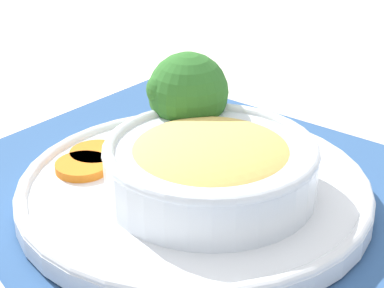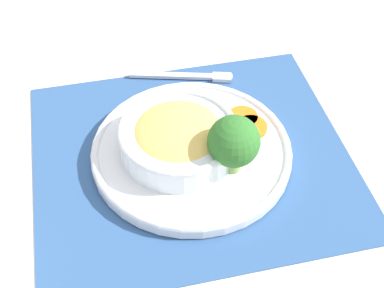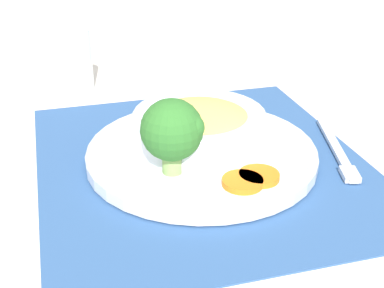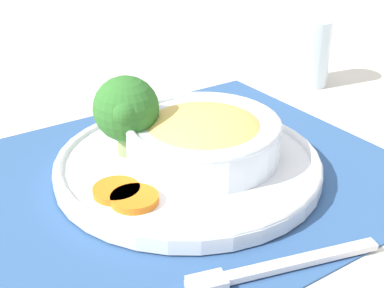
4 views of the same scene
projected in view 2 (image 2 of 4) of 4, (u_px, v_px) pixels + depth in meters
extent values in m
plane|color=beige|center=(191.00, 157.00, 0.81)|extent=(4.00, 4.00, 0.00)
cube|color=#2D5184|center=(191.00, 156.00, 0.81)|extent=(0.47, 0.51, 0.00)
cylinder|color=silver|center=(191.00, 152.00, 0.80)|extent=(0.30, 0.30, 0.02)
torus|color=silver|center=(191.00, 148.00, 0.79)|extent=(0.30, 0.30, 0.01)
cylinder|color=silver|center=(178.00, 138.00, 0.78)|extent=(0.17, 0.17, 0.04)
torus|color=silver|center=(178.00, 129.00, 0.76)|extent=(0.17, 0.17, 0.01)
ellipsoid|color=#E0B75B|center=(178.00, 134.00, 0.77)|extent=(0.14, 0.14, 0.04)
cylinder|color=#84AD5B|center=(232.00, 162.00, 0.76)|extent=(0.02, 0.02, 0.03)
sphere|color=#2D6B28|center=(234.00, 141.00, 0.73)|extent=(0.07, 0.07, 0.07)
sphere|color=#2D6B28|center=(238.00, 128.00, 0.74)|extent=(0.03, 0.03, 0.03)
sphere|color=#2D6B28|center=(231.00, 150.00, 0.71)|extent=(0.03, 0.03, 0.03)
cylinder|color=orange|center=(252.00, 127.00, 0.82)|extent=(0.05, 0.05, 0.01)
cylinder|color=orange|center=(242.00, 118.00, 0.83)|extent=(0.05, 0.05, 0.01)
cube|color=silver|center=(178.00, 76.00, 0.93)|extent=(0.04, 0.18, 0.01)
cube|color=silver|center=(222.00, 77.00, 0.93)|extent=(0.02, 0.04, 0.01)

